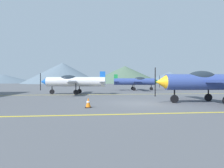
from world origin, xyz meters
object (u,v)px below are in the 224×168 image
at_px(airplane_far, 136,81).
at_px(traffic_cone_front, 88,103).
at_px(airplane_near, 210,81).
at_px(airplane_mid, 73,81).
at_px(car_sedan, 182,85).

height_order(airplane_far, traffic_cone_front, airplane_far).
height_order(airplane_near, airplane_mid, same).
bearing_deg(traffic_cone_front, airplane_far, 68.81).
bearing_deg(airplane_mid, airplane_far, 41.13).
height_order(airplane_mid, airplane_far, same).
relative_size(airplane_near, car_sedan, 2.00).
relative_size(airplane_mid, car_sedan, 2.00).
relative_size(airplane_mid, airplane_far, 1.00).
height_order(car_sedan, traffic_cone_front, car_sedan).
height_order(airplane_near, airplane_far, same).
xyz_separation_m(airplane_near, traffic_cone_front, (-8.56, -1.49, -1.23)).
height_order(airplane_far, car_sedan, airplane_far).
relative_size(airplane_far, car_sedan, 2.00).
height_order(airplane_mid, car_sedan, airplane_mid).
bearing_deg(airplane_far, airplane_mid, -138.87).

